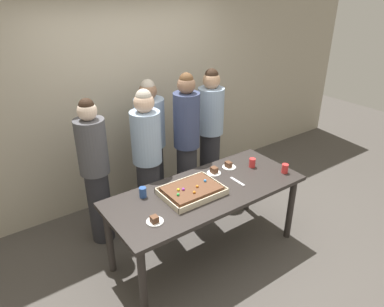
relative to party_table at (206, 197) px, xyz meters
name	(u,v)px	position (x,y,z in m)	size (l,w,h in m)	color
ground_plane	(205,252)	(0.00, 0.00, -0.70)	(12.00, 12.00, 0.00)	#4C4742
interior_back_panel	(128,84)	(0.00, 1.60, 0.80)	(8.00, 0.12, 3.00)	#B2A893
party_table	(206,197)	(0.00, 0.00, 0.00)	(2.00, 0.83, 0.80)	#2D2826
sheet_cake	(192,191)	(-0.17, 0.01, 0.13)	(0.58, 0.43, 0.10)	beige
plated_slice_near_left	(229,166)	(0.47, 0.21, 0.11)	(0.15, 0.15, 0.07)	white
plated_slice_near_right	(155,220)	(-0.69, -0.17, 0.11)	(0.15, 0.15, 0.07)	white
plated_slice_far_left	(214,171)	(0.26, 0.20, 0.12)	(0.15, 0.15, 0.07)	white
drink_cup_nearest	(143,192)	(-0.57, 0.24, 0.14)	(0.07, 0.07, 0.10)	#2D5199
drink_cup_middle	(252,163)	(0.69, 0.08, 0.14)	(0.07, 0.07, 0.10)	red
drink_cup_far_end	(285,168)	(0.88, -0.22, 0.14)	(0.07, 0.07, 0.10)	red
cake_server_utensil	(237,181)	(0.34, -0.07, 0.10)	(0.03, 0.20, 0.01)	silver
person_serving_front	(95,171)	(-0.79, 0.87, 0.16)	(0.31, 0.31, 1.65)	#28282D
person_green_shirt_behind	(151,145)	(0.01, 1.10, 0.15)	(0.35, 0.35, 1.66)	#28282D
person_striped_tie_right	(210,130)	(0.84, 1.01, 0.18)	(0.33, 0.33, 1.69)	#28282D
person_far_right_suit	(147,160)	(-0.25, 0.73, 0.18)	(0.32, 0.32, 1.68)	#28282D
person_left_edge_reaching	(187,143)	(0.30, 0.77, 0.23)	(0.30, 0.30, 1.76)	#28282D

